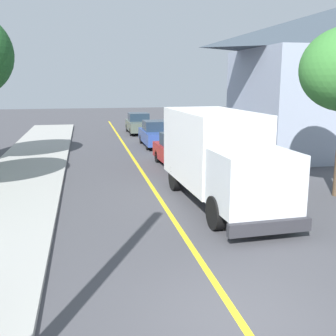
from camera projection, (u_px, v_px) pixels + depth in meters
ground_plane at (239, 319)px, 7.47m from camera, size 120.00×120.00×0.00m
centre_line_yellow at (151, 185)px, 17.05m from camera, size 0.16×56.00×0.01m
box_truck at (219, 154)px, 14.32m from camera, size 2.72×7.28×3.20m
parked_car_near at (179, 151)px, 20.56m from camera, size 2.01×4.48×1.67m
parked_car_mid at (156, 134)px, 27.09m from camera, size 1.82×4.41×1.67m
parked_car_far at (139, 124)px, 33.71m from camera, size 1.80×4.40×1.67m
parked_van_across at (223, 142)px, 23.59m from camera, size 1.95×4.46×1.67m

